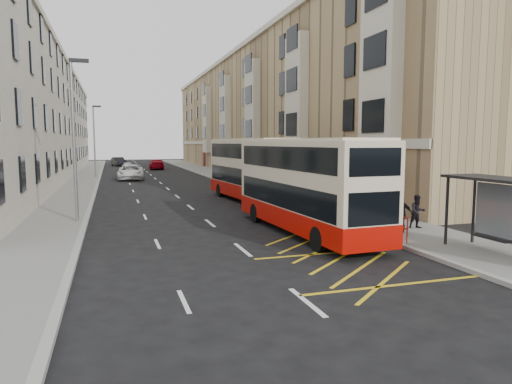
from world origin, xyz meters
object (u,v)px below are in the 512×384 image
object	(u,v)px
double_decker_front	(305,185)
white_van	(131,172)
street_lamp_near	(74,131)
pedestrian_far	(401,214)
car_silver	(128,167)
street_lamp_far	(95,137)
pedestrian_mid	(418,212)
car_red	(157,164)
double_decker_rear	(250,170)
car_dark	(119,162)

from	to	relation	value
double_decker_front	white_van	xyz separation A→B (m)	(-6.24, 32.90, -1.34)
street_lamp_near	pedestrian_far	distance (m)	16.05
double_decker_front	car_silver	size ratio (longest dim) A/B	2.81
street_lamp_far	pedestrian_far	distance (m)	40.17
pedestrian_mid	pedestrian_far	size ratio (longest dim) A/B	0.94
white_van	car_red	world-z (taller)	white_van
double_decker_front	white_van	bearing A→B (deg)	98.05
white_van	pedestrian_far	bearing A→B (deg)	-70.68
street_lamp_near	car_red	bearing A→B (deg)	79.87
pedestrian_far	car_red	distance (m)	53.75
double_decker_rear	car_red	xyz separation A→B (m)	(-2.59, 40.29, -1.44)
double_decker_rear	car_red	distance (m)	40.40
street_lamp_near	double_decker_front	distance (m)	11.70
street_lamp_near	double_decker_rear	xyz separation A→B (m)	(10.79, 5.58, -2.43)
pedestrian_far	street_lamp_near	bearing A→B (deg)	-7.85
car_silver	car_dark	xyz separation A→B (m)	(-0.99, 14.76, 0.11)
white_van	car_red	size ratio (longest dim) A/B	1.11
pedestrian_mid	car_dark	size ratio (longest dim) A/B	0.33
white_van	car_red	xyz separation A→B (m)	(4.54, 18.69, -0.05)
double_decker_front	pedestrian_far	bearing A→B (deg)	-29.33
double_decker_front	car_red	xyz separation A→B (m)	(-1.70, 51.59, -1.39)
car_dark	double_decker_front	bearing A→B (deg)	-98.08
car_red	double_decker_front	bearing A→B (deg)	95.28
double_decker_front	car_red	bearing A→B (deg)	89.19
car_dark	street_lamp_near	bearing A→B (deg)	-107.28
street_lamp_far	double_decker_rear	distance (m)	26.80
double_decker_front	car_dark	bearing A→B (deg)	93.64
double_decker_rear	white_van	world-z (taller)	double_decker_rear
car_dark	pedestrian_mid	bearing A→B (deg)	-93.78
street_lamp_near	street_lamp_far	world-z (taller)	same
street_lamp_near	double_decker_rear	size ratio (longest dim) A/B	0.73
double_decker_rear	car_dark	world-z (taller)	double_decker_rear
street_lamp_far	car_dark	size ratio (longest dim) A/B	1.73
pedestrian_far	white_van	bearing A→B (deg)	-52.72
street_lamp_far	double_decker_front	xyz separation A→B (m)	(9.90, -35.71, -2.48)
pedestrian_mid	white_van	distance (m)	35.96
street_lamp_near	double_decker_front	xyz separation A→B (m)	(9.90, -5.71, -2.48)
street_lamp_far	white_van	world-z (taller)	street_lamp_far
double_decker_front	double_decker_rear	distance (m)	11.33
white_van	car_silver	bearing A→B (deg)	92.54
double_decker_rear	white_van	size ratio (longest dim) A/B	1.88
street_lamp_far	car_red	world-z (taller)	street_lamp_far
double_decker_rear	pedestrian_mid	bearing A→B (deg)	-75.91
pedestrian_mid	car_silver	xyz separation A→B (m)	(-11.12, 49.73, -0.27)
pedestrian_far	car_silver	size ratio (longest dim) A/B	0.43
street_lamp_far	car_silver	world-z (taller)	street_lamp_far
double_decker_front	pedestrian_mid	distance (m)	5.38
car_red	street_lamp_near	bearing A→B (deg)	83.26
double_decker_front	car_silver	bearing A→B (deg)	94.40
street_lamp_far	white_van	size ratio (longest dim) A/B	1.37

